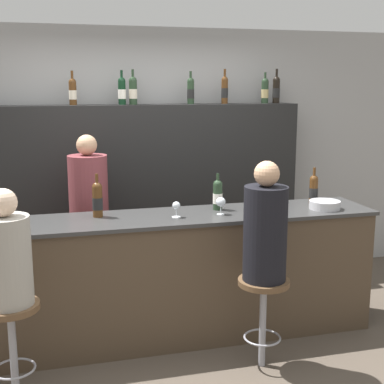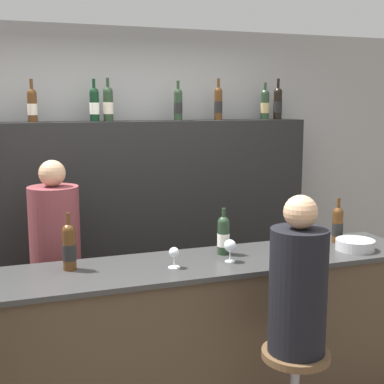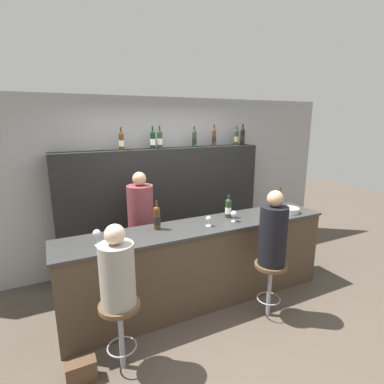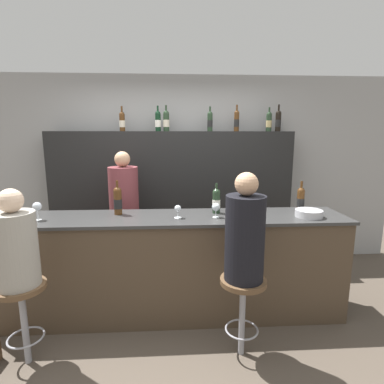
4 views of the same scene
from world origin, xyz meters
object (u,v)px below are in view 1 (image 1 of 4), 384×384
at_px(wine_bottle_backbar_6, 276,90).
at_px(guest_seated_right, 265,229).
at_px(wine_bottle_backbar_0, 73,91).
at_px(bar_stool_left, 11,326).
at_px(wine_bottle_backbar_4, 225,90).
at_px(wine_bottle_backbar_5, 265,90).
at_px(wine_bottle_counter_1, 218,195).
at_px(wine_bottle_counter_2, 314,189).
at_px(wine_bottle_backbar_2, 133,90).
at_px(wine_glass_0, 0,211).
at_px(bartender, 90,233).
at_px(wine_bottle_counter_0, 97,199).
at_px(bar_stool_right, 263,299).
at_px(guest_seated_left, 6,256).
at_px(metal_bowl, 325,205).
at_px(wine_bottle_backbar_3, 191,91).
at_px(wine_glass_2, 221,202).
at_px(wine_glass_1, 176,207).
at_px(wine_bottle_backbar_1, 122,91).

distance_m(wine_bottle_backbar_6, guest_seated_right, 2.21).
xyz_separation_m(wine_bottle_backbar_0, bar_stool_left, (-0.52, -1.81, -1.45)).
bearing_deg(wine_bottle_backbar_4, wine_bottle_backbar_5, -0.00).
bearing_deg(wine_bottle_backbar_0, wine_bottle_counter_1, -45.12).
distance_m(wine_bottle_counter_2, wine_bottle_backbar_2, 1.94).
height_order(wine_glass_0, bartender, bartender).
bearing_deg(wine_bottle_counter_1, wine_bottle_counter_0, 180.00).
distance_m(bar_stool_left, bar_stool_right, 1.73).
relative_size(wine_bottle_counter_2, guest_seated_left, 0.42).
height_order(wine_bottle_counter_0, wine_bottle_counter_2, wine_bottle_counter_0).
distance_m(metal_bowl, bar_stool_left, 2.58).
bearing_deg(wine_bottle_backbar_3, wine_glass_2, -93.72).
bearing_deg(guest_seated_right, wine_bottle_counter_2, 44.24).
bearing_deg(guest_seated_left, wine_bottle_backbar_2, 58.98).
xyz_separation_m(wine_bottle_backbar_4, metal_bowl, (0.46, -1.29, -0.93)).
bearing_deg(bar_stool_left, metal_bowl, 11.85).
xyz_separation_m(wine_bottle_counter_2, wine_glass_1, (-1.25, -0.17, -0.04)).
bearing_deg(wine_bottle_backbar_2, bartender, -132.03).
bearing_deg(wine_bottle_backbar_4, guest_seated_left, -138.03).
bearing_deg(wine_bottle_backbar_4, wine_bottle_backbar_3, -180.00).
distance_m(wine_bottle_backbar_1, wine_bottle_backbar_5, 1.46).
distance_m(wine_bottle_backbar_6, bar_stool_left, 3.47).
bearing_deg(wine_bottle_backbar_5, wine_bottle_counter_2, -88.65).
height_order(bar_stool_left, guest_seated_right, guest_seated_right).
xyz_separation_m(metal_bowl, guest_seated_right, (-0.74, -0.52, -0.02)).
bearing_deg(bar_stool_left, wine_bottle_counter_0, 48.91).
distance_m(wine_bottle_backbar_2, guest_seated_right, 2.14).
distance_m(wine_bottle_counter_0, wine_bottle_backbar_5, 2.27).
relative_size(wine_bottle_backbar_4, wine_bottle_backbar_5, 1.09).
xyz_separation_m(guest_seated_left, guest_seated_right, (1.73, 0.00, 0.05)).
bearing_deg(wine_bottle_counter_0, wine_bottle_counter_2, 0.00).
height_order(wine_bottle_backbar_3, wine_glass_1, wine_bottle_backbar_3).
xyz_separation_m(wine_glass_1, guest_seated_right, (0.51, -0.55, -0.07)).
bearing_deg(wine_bottle_backbar_3, wine_bottle_backbar_4, 0.00).
height_order(wine_bottle_backbar_3, wine_glass_0, wine_bottle_backbar_3).
distance_m(wine_bottle_counter_0, metal_bowl, 1.85).
height_order(wine_bottle_backbar_2, bar_stool_right, wine_bottle_backbar_2).
height_order(wine_bottle_backbar_5, wine_bottle_backbar_6, wine_bottle_backbar_6).
height_order(wine_bottle_counter_1, wine_glass_2, wine_bottle_counter_1).
xyz_separation_m(metal_bowl, bartender, (-1.87, 0.75, -0.31)).
xyz_separation_m(wine_bottle_counter_0, wine_bottle_backbar_3, (1.03, 1.09, 0.81)).
height_order(wine_bottle_counter_1, bar_stool_right, wine_bottle_counter_1).
distance_m(wine_bottle_backbar_2, wine_bottle_backbar_4, 0.92).
bearing_deg(wine_bottle_backbar_0, wine_glass_1, -61.07).
height_order(wine_bottle_backbar_3, bar_stool_right, wine_bottle_backbar_3).
height_order(wine_bottle_counter_1, wine_bottle_backbar_2, wine_bottle_backbar_2).
bearing_deg(wine_glass_1, wine_bottle_counter_2, 7.69).
distance_m(wine_bottle_backbar_5, wine_glass_0, 2.93).
bearing_deg(wine_bottle_counter_2, wine_glass_0, -176.19).
bearing_deg(wine_bottle_backbar_2, metal_bowl, -43.04).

